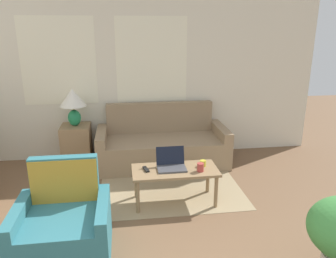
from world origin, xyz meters
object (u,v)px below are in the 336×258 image
Objects in this scene: tv_remote at (146,169)px; armchair at (64,228)px; coffee_table at (175,173)px; laptop at (171,164)px; table_lamp at (73,101)px; cup_navy at (203,163)px; couch at (162,146)px; cup_yellow at (200,167)px.

armchair is at bearing -135.26° from tv_remote.
armchair reaches higher than coffee_table.
laptop is at bearing 36.67° from armchair.
tv_remote is at bearing -54.05° from table_lamp.
laptop is 4.60× the size of cup_navy.
armchair is at bearing -145.80° from coffee_table.
armchair is 1.74m from cup_navy.
cup_navy is (0.35, 0.04, 0.09)m from coffee_table.
couch is 1.21m from laptop.
coffee_table is at bearing -89.85° from couch.
table_lamp reaches higher than tv_remote.
coffee_table is 0.12m from laptop.
laptop is at bearing -91.71° from couch.
couch is 1.26m from cup_navy.
couch is at bearing 102.11° from cup_yellow.
armchair is 8.79× the size of cup_yellow.
coffee_table is (0.00, -1.24, 0.11)m from couch.
coffee_table is at bearing -45.99° from table_lamp.
cup_yellow is 0.63× the size of tv_remote.
cup_yellow reaches higher than tv_remote.
table_lamp is 1.89m from laptop.
armchair reaches higher than tv_remote.
table_lamp is 2.17m from cup_navy.
couch reaches higher than armchair.
laptop reaches higher than tv_remote.
coffee_table is 0.32m from cup_yellow.
table_lamp is 1.98m from coffee_table.
coffee_table is 10.22× the size of cup_yellow.
laptop is at bearing 4.43° from tv_remote.
tv_remote is at bearing -105.53° from couch.
cup_navy reaches higher than tv_remote.
laptop is (1.26, -1.30, -0.51)m from table_lamp.
tv_remote is (0.96, -1.33, -0.56)m from table_lamp.
couch reaches higher than tv_remote.
laptop is at bearing 179.62° from cup_navy.
coffee_table is at bearing 161.21° from cup_yellow.
couch is 2.34m from armchair.
laptop reaches higher than cup_yellow.
table_lamp is at bearing 134.01° from coffee_table.
armchair is 1.56× the size of table_lamp.
cup_navy is (0.35, -1.20, 0.20)m from couch.
tv_remote is (-0.69, -0.02, -0.03)m from cup_navy.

